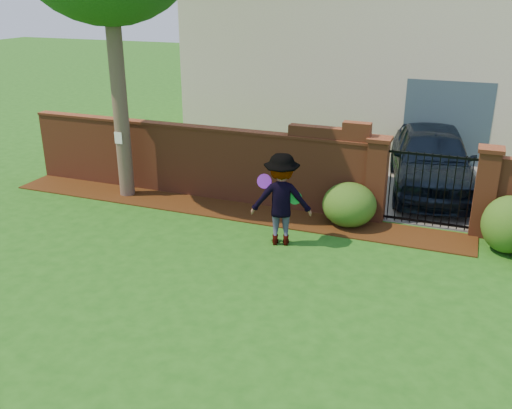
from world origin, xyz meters
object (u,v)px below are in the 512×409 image
at_px(car, 433,162).
at_px(frisbee_green, 295,198).
at_px(man, 281,200).
at_px(frisbee_purple, 264,181).

relative_size(car, frisbee_green, 17.77).
bearing_deg(man, frisbee_purple, -0.01).
bearing_deg(frisbee_green, car, 60.30).
distance_m(man, frisbee_purple, 0.50).
relative_size(car, man, 2.56).
bearing_deg(frisbee_purple, man, 16.74).
bearing_deg(car, man, -131.21).
bearing_deg(car, frisbee_purple, -133.66).
distance_m(car, frisbee_purple, 5.12).
xyz_separation_m(man, frisbee_purple, (-0.31, -0.09, 0.38)).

